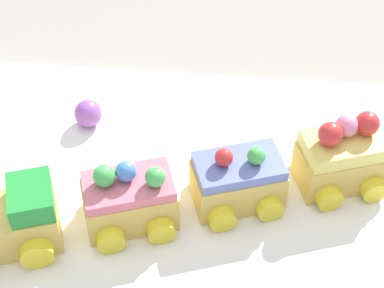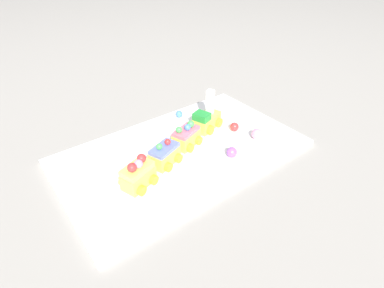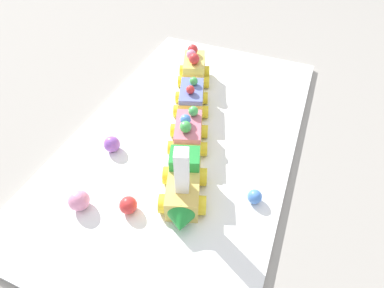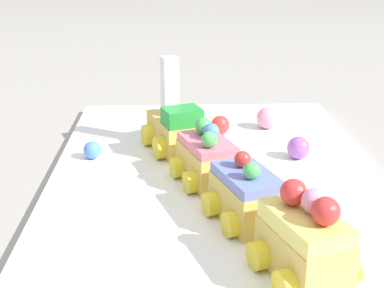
{
  "view_description": "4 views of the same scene",
  "coord_description": "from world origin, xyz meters",
  "px_view_note": "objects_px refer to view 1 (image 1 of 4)",
  "views": [
    {
      "loc": [
        -0.06,
        0.36,
        0.47
      ],
      "look_at": [
        -0.03,
        -0.02,
        0.08
      ],
      "focal_mm": 60.0,
      "sensor_mm": 36.0,
      "label": 1
    },
    {
      "loc": [
        -0.38,
        -0.54,
        0.5
      ],
      "look_at": [
        0.02,
        -0.02,
        0.03
      ],
      "focal_mm": 28.0,
      "sensor_mm": 36.0,
      "label": 2
    },
    {
      "loc": [
        0.36,
        0.16,
        0.4
      ],
      "look_at": [
        0.05,
        0.03,
        0.04
      ],
      "focal_mm": 28.0,
      "sensor_mm": 36.0,
      "label": 3
    },
    {
      "loc": [
        -0.52,
        0.05,
        0.26
      ],
      "look_at": [
        -0.05,
        0.03,
        0.08
      ],
      "focal_mm": 50.0,
      "sensor_mm": 36.0,
      "label": 4
    }
  ],
  "objects_px": {
    "cake_car_blueberry": "(238,181)",
    "gumball_purple": "(88,113)",
    "cake_car_strawberry": "(129,200)",
    "cake_car_lemon": "(343,158)"
  },
  "relations": [
    {
      "from": "cake_car_blueberry",
      "to": "gumball_purple",
      "type": "distance_m",
      "value": 0.18
    },
    {
      "from": "cake_car_blueberry",
      "to": "cake_car_lemon",
      "type": "relative_size",
      "value": 1.0
    },
    {
      "from": "cake_car_blueberry",
      "to": "gumball_purple",
      "type": "bearing_deg",
      "value": -47.96
    },
    {
      "from": "cake_car_strawberry",
      "to": "gumball_purple",
      "type": "relative_size",
      "value": 3.15
    },
    {
      "from": "cake_car_blueberry",
      "to": "cake_car_lemon",
      "type": "height_order",
      "value": "cake_car_lemon"
    },
    {
      "from": "cake_car_strawberry",
      "to": "cake_car_blueberry",
      "type": "bearing_deg",
      "value": 179.93
    },
    {
      "from": "cake_car_blueberry",
      "to": "gumball_purple",
      "type": "xyz_separation_m",
      "value": [
        0.15,
        -0.09,
        -0.01
      ]
    },
    {
      "from": "cake_car_blueberry",
      "to": "cake_car_strawberry",
      "type": "bearing_deg",
      "value": -0.07
    },
    {
      "from": "cake_car_strawberry",
      "to": "gumball_purple",
      "type": "height_order",
      "value": "cake_car_strawberry"
    },
    {
      "from": "cake_car_lemon",
      "to": "gumball_purple",
      "type": "relative_size",
      "value": 3.15
    }
  ]
}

